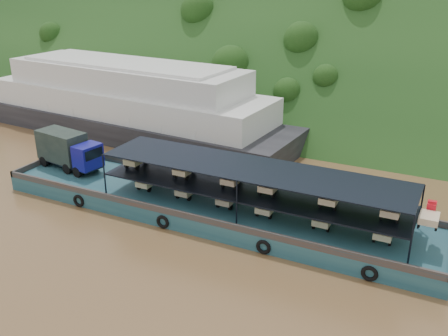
% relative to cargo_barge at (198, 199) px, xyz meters
% --- Properties ---
extents(ground, '(160.00, 160.00, 0.00)m').
position_rel_cargo_barge_xyz_m(ground, '(3.28, -0.93, -1.12)').
color(ground, brown).
rests_on(ground, ground).
extents(hillside, '(140.00, 39.60, 39.60)m').
position_rel_cargo_barge_xyz_m(hillside, '(3.28, 35.07, -1.12)').
color(hillside, black).
rests_on(hillside, ground).
extents(cargo_barge, '(35.04, 7.18, 4.54)m').
position_rel_cargo_barge_xyz_m(cargo_barge, '(0.00, 0.00, 0.00)').
color(cargo_barge, '#153D4B').
rests_on(cargo_barge, ground).
extents(passenger_ferry, '(41.38, 12.85, 8.26)m').
position_rel_cargo_barge_xyz_m(passenger_ferry, '(-17.17, 14.37, 2.45)').
color(passenger_ferry, black).
rests_on(passenger_ferry, ground).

